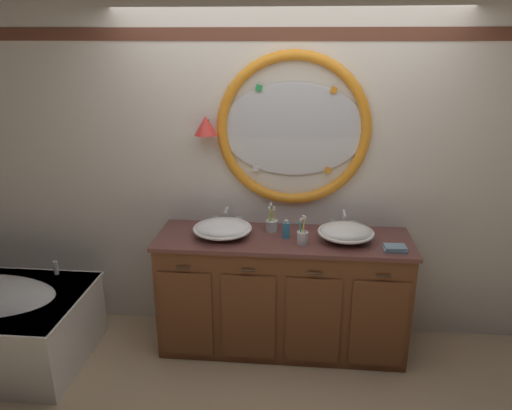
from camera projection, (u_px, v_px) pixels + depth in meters
The scene contains 11 objects.
ground_plane at pixel (277, 364), 3.59m from camera, with size 14.00×14.00×0.00m, color tan.
back_wall_assembly at pixel (284, 171), 3.70m from camera, with size 6.40×0.26×2.60m.
vanity_counter at pixel (282, 292), 3.69m from camera, with size 1.87×0.60×0.91m.
sink_basin_left at pixel (222, 229), 3.54m from camera, with size 0.43×0.43×0.12m.
sink_basin_right at pixel (346, 232), 3.45m from camera, with size 0.40×0.40×0.13m.
faucet_set_left at pixel (227, 218), 3.75m from camera, with size 0.24×0.12×0.15m.
faucet_set_right at pixel (343, 222), 3.66m from camera, with size 0.21×0.15×0.16m.
toothbrush_holder_left at pixel (272, 225), 3.64m from camera, with size 0.09×0.09×0.22m.
toothbrush_holder_right at pixel (303, 237), 3.40m from camera, with size 0.08×0.08×0.22m.
soap_dispenser at pixel (286, 230), 3.51m from camera, with size 0.05×0.06×0.15m.
folded_hand_towel at pixel (395, 248), 3.32m from camera, with size 0.16×0.11×0.03m.
Camera 1 is at (0.12, -3.00, 2.29)m, focal length 33.93 mm.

